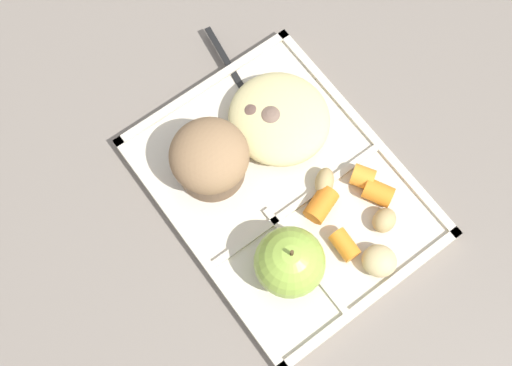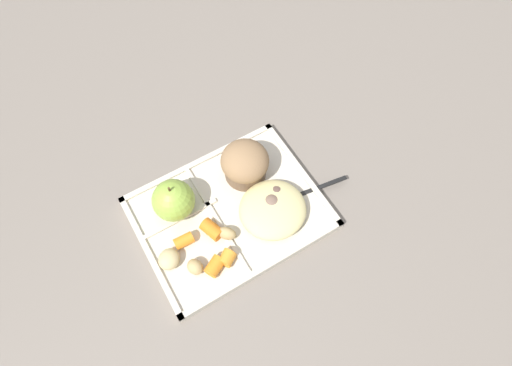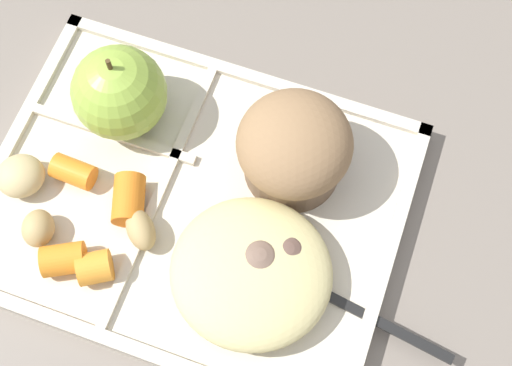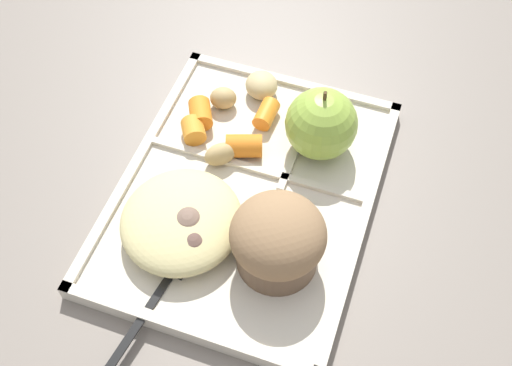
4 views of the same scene
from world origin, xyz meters
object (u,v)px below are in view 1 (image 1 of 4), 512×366
(lunch_tray, at_px, (283,189))
(bran_muffin, at_px, (210,158))
(plastic_fork, at_px, (245,92))
(green_apple, at_px, (290,262))

(lunch_tray, relative_size, bran_muffin, 3.70)
(plastic_fork, bearing_deg, green_apple, 156.10)
(bran_muffin, bearing_deg, lunch_tray, -140.74)
(bran_muffin, relative_size, plastic_fork, 0.52)
(lunch_tray, xyz_separation_m, green_apple, (-0.07, 0.05, 0.04))
(green_apple, bearing_deg, lunch_tray, -34.22)
(green_apple, distance_m, plastic_fork, 0.21)
(green_apple, xyz_separation_m, bran_muffin, (0.14, 0.00, 0.00))
(lunch_tray, xyz_separation_m, plastic_fork, (0.12, -0.03, 0.01))
(green_apple, relative_size, bran_muffin, 0.97)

